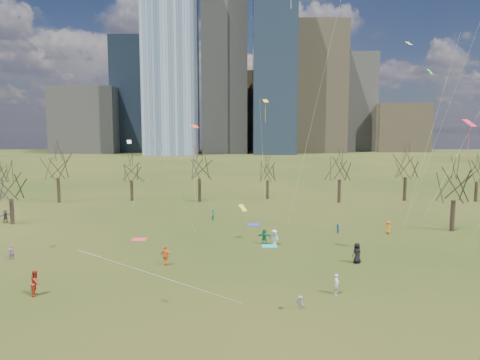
{
  "coord_description": "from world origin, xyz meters",
  "views": [
    {
      "loc": [
        -0.04,
        -33.33,
        12.22
      ],
      "look_at": [
        0.0,
        12.0,
        7.0
      ],
      "focal_mm": 32.0,
      "sensor_mm": 36.0,
      "label": 1
    }
  ],
  "objects_px": {
    "person_1": "(337,284)",
    "person_2": "(36,283)",
    "blanket_crimson": "(139,239)",
    "person_4": "(166,256)",
    "blanket_teal": "(269,246)",
    "blanket_navy": "(253,225)"
  },
  "relations": [
    {
      "from": "blanket_navy",
      "to": "blanket_crimson",
      "type": "xyz_separation_m",
      "value": [
        -13.17,
        -7.66,
        0.0
      ]
    },
    {
      "from": "person_1",
      "to": "person_4",
      "type": "height_order",
      "value": "person_4"
    },
    {
      "from": "blanket_navy",
      "to": "person_2",
      "type": "height_order",
      "value": "person_2"
    },
    {
      "from": "blanket_teal",
      "to": "person_1",
      "type": "distance_m",
      "value": 14.17
    },
    {
      "from": "blanket_crimson",
      "to": "person_1",
      "type": "bearing_deg",
      "value": -41.15
    },
    {
      "from": "person_1",
      "to": "person_2",
      "type": "distance_m",
      "value": 22.5
    },
    {
      "from": "blanket_crimson",
      "to": "person_4",
      "type": "bearing_deg",
      "value": -63.7
    },
    {
      "from": "blanket_crimson",
      "to": "person_4",
      "type": "height_order",
      "value": "person_4"
    },
    {
      "from": "blanket_crimson",
      "to": "person_2",
      "type": "distance_m",
      "value": 16.94
    },
    {
      "from": "blanket_crimson",
      "to": "person_1",
      "type": "distance_m",
      "value": 24.79
    },
    {
      "from": "blanket_teal",
      "to": "person_4",
      "type": "distance_m",
      "value": 11.96
    },
    {
      "from": "blanket_teal",
      "to": "blanket_crimson",
      "type": "relative_size",
      "value": 1.0
    },
    {
      "from": "blanket_navy",
      "to": "blanket_teal",
      "type": "bearing_deg",
      "value": -82.41
    },
    {
      "from": "blanket_crimson",
      "to": "person_2",
      "type": "height_order",
      "value": "person_2"
    },
    {
      "from": "blanket_crimson",
      "to": "person_2",
      "type": "xyz_separation_m",
      "value": [
        -3.84,
        -16.47,
        0.94
      ]
    },
    {
      "from": "blanket_navy",
      "to": "blanket_crimson",
      "type": "height_order",
      "value": "same"
    },
    {
      "from": "person_1",
      "to": "blanket_teal",
      "type": "bearing_deg",
      "value": 45.68
    },
    {
      "from": "blanket_navy",
      "to": "person_1",
      "type": "xyz_separation_m",
      "value": [
        5.49,
        -23.96,
        0.77
      ]
    },
    {
      "from": "blanket_navy",
      "to": "person_4",
      "type": "bearing_deg",
      "value": -116.58
    },
    {
      "from": "person_4",
      "to": "blanket_crimson",
      "type": "bearing_deg",
      "value": -39.34
    },
    {
      "from": "blanket_teal",
      "to": "blanket_crimson",
      "type": "xyz_separation_m",
      "value": [
        -14.56,
        2.76,
        0.0
      ]
    },
    {
      "from": "blanket_navy",
      "to": "person_2",
      "type": "relative_size",
      "value": 0.84
    }
  ]
}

